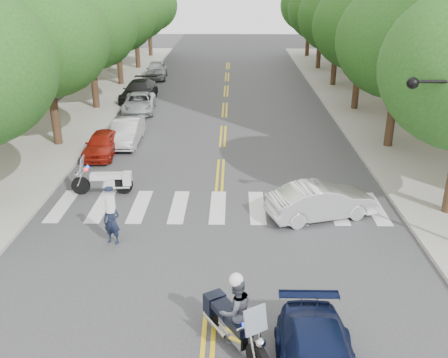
{
  "coord_description": "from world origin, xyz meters",
  "views": [
    {
      "loc": [
        0.59,
        -11.35,
        8.5
      ],
      "look_at": [
        0.25,
        6.28,
        1.3
      ],
      "focal_mm": 40.0,
      "sensor_mm": 36.0,
      "label": 1
    }
  ],
  "objects_px": {
    "motorcycle_parked": "(107,181)",
    "officer_standing": "(112,221)",
    "motorcycle_police": "(234,315)",
    "convertible": "(321,201)"
  },
  "relations": [
    {
      "from": "motorcycle_police",
      "to": "motorcycle_parked",
      "type": "height_order",
      "value": "motorcycle_police"
    },
    {
      "from": "motorcycle_parked",
      "to": "motorcycle_police",
      "type": "bearing_deg",
      "value": -153.82
    },
    {
      "from": "motorcycle_police",
      "to": "officer_standing",
      "type": "relative_size",
      "value": 1.43
    },
    {
      "from": "officer_standing",
      "to": "convertible",
      "type": "height_order",
      "value": "officer_standing"
    },
    {
      "from": "motorcycle_police",
      "to": "motorcycle_parked",
      "type": "xyz_separation_m",
      "value": [
        -5.3,
        9.25,
        -0.37
      ]
    },
    {
      "from": "motorcycle_police",
      "to": "officer_standing",
      "type": "bearing_deg",
      "value": -82.59
    },
    {
      "from": "officer_standing",
      "to": "motorcycle_police",
      "type": "bearing_deg",
      "value": -34.55
    },
    {
      "from": "motorcycle_parked",
      "to": "officer_standing",
      "type": "bearing_deg",
      "value": -168.07
    },
    {
      "from": "motorcycle_parked",
      "to": "officer_standing",
      "type": "distance_m",
      "value": 4.33
    },
    {
      "from": "motorcycle_police",
      "to": "motorcycle_parked",
      "type": "distance_m",
      "value": 10.67
    }
  ]
}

